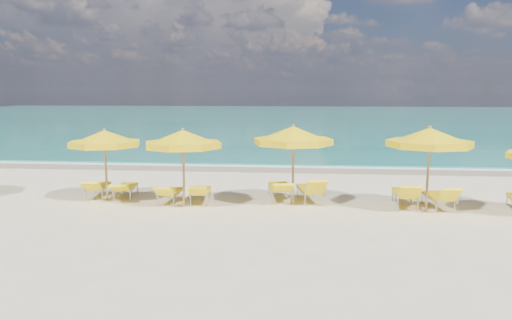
# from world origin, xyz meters

# --- Properties ---
(ground_plane) EXTENTS (120.00, 120.00, 0.00)m
(ground_plane) POSITION_xyz_m (0.00, 0.00, 0.00)
(ground_plane) COLOR beige
(ocean) EXTENTS (120.00, 80.00, 0.30)m
(ocean) POSITION_xyz_m (0.00, 48.00, 0.00)
(ocean) COLOR #147667
(ocean) RESTS_ON ground
(wet_sand_band) EXTENTS (120.00, 2.60, 0.01)m
(wet_sand_band) POSITION_xyz_m (0.00, 7.40, 0.00)
(wet_sand_band) COLOR tan
(wet_sand_band) RESTS_ON ground
(foam_line) EXTENTS (120.00, 1.20, 0.03)m
(foam_line) POSITION_xyz_m (0.00, 8.20, 0.00)
(foam_line) COLOR white
(foam_line) RESTS_ON ground
(whitecap_near) EXTENTS (14.00, 0.36, 0.05)m
(whitecap_near) POSITION_xyz_m (-6.00, 17.00, 0.00)
(whitecap_near) COLOR white
(whitecap_near) RESTS_ON ground
(whitecap_far) EXTENTS (18.00, 0.30, 0.05)m
(whitecap_far) POSITION_xyz_m (8.00, 24.00, 0.00)
(whitecap_far) COLOR white
(whitecap_far) RESTS_ON ground
(umbrella_2) EXTENTS (2.50, 2.50, 2.29)m
(umbrella_2) POSITION_xyz_m (-4.66, 0.39, 1.95)
(umbrella_2) COLOR #A47D52
(umbrella_2) RESTS_ON ground
(umbrella_3) EXTENTS (2.50, 2.50, 2.37)m
(umbrella_3) POSITION_xyz_m (-2.01, -0.18, 2.02)
(umbrella_3) COLOR #A47D52
(umbrella_3) RESTS_ON ground
(umbrella_4) EXTENTS (2.70, 2.70, 2.46)m
(umbrella_4) POSITION_xyz_m (1.24, 0.44, 2.09)
(umbrella_4) COLOR #A47D52
(umbrella_4) RESTS_ON ground
(umbrella_5) EXTENTS (2.69, 2.69, 2.47)m
(umbrella_5) POSITION_xyz_m (5.15, 0.05, 2.11)
(umbrella_5) COLOR #A47D52
(umbrella_5) RESTS_ON ground
(lounger_2_left) EXTENTS (0.81, 1.76, 0.70)m
(lounger_2_left) POSITION_xyz_m (-5.13, 0.83, 0.20)
(lounger_2_left) COLOR #A5A8AD
(lounger_2_left) RESTS_ON ground
(lounger_2_right) EXTENTS (0.79, 1.81, 0.65)m
(lounger_2_right) POSITION_xyz_m (-4.18, 0.77, 0.21)
(lounger_2_right) COLOR #A5A8AD
(lounger_2_right) RESTS_ON ground
(lounger_3_left) EXTENTS (0.58, 1.63, 0.68)m
(lounger_3_left) POSITION_xyz_m (-2.54, 0.25, 0.20)
(lounger_3_left) COLOR #A5A8AD
(lounger_3_left) RESTS_ON ground
(lounger_3_right) EXTENTS (0.75, 1.77, 0.71)m
(lounger_3_right) POSITION_xyz_m (-1.63, 0.39, 0.21)
(lounger_3_right) COLOR #A5A8AD
(lounger_3_right) RESTS_ON ground
(lounger_4_left) EXTENTS (0.93, 2.05, 0.76)m
(lounger_4_left) POSITION_xyz_m (0.80, 1.03, 0.23)
(lounger_4_left) COLOR #A5A8AD
(lounger_4_left) RESTS_ON ground
(lounger_4_right) EXTENTS (0.98, 1.90, 0.89)m
(lounger_4_right) POSITION_xyz_m (1.78, 0.80, 0.23)
(lounger_4_right) COLOR #A5A8AD
(lounger_4_right) RESTS_ON ground
(lounger_5_left) EXTENTS (0.74, 1.93, 0.87)m
(lounger_5_left) POSITION_xyz_m (4.61, 0.44, 0.24)
(lounger_5_left) COLOR #A5A8AD
(lounger_5_left) RESTS_ON ground
(lounger_5_right) EXTENTS (0.77, 1.75, 0.82)m
(lounger_5_right) POSITION_xyz_m (5.54, 0.26, 0.22)
(lounger_5_right) COLOR #A5A8AD
(lounger_5_right) RESTS_ON ground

